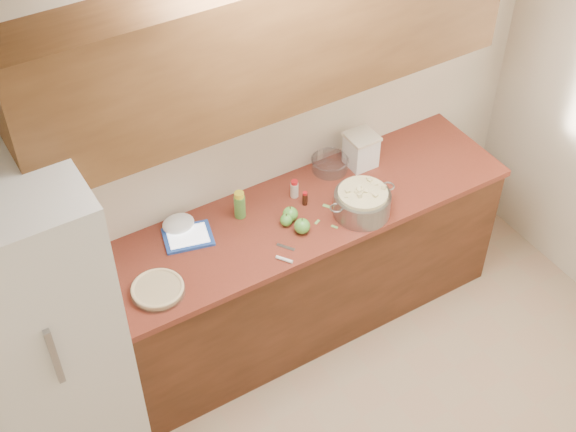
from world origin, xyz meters
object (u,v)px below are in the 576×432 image
colander (362,203)px  tablet (188,237)px  pie (158,290)px  flour_canister (361,150)px

colander → tablet: bearing=160.9°
pie → colander: colander is taller
colander → tablet: (-0.91, 0.31, -0.07)m
pie → flour_canister: 1.48m
pie → flour_canister: bearing=12.1°
colander → flour_canister: 0.43m
pie → colander: (1.21, -0.04, 0.05)m
pie → colander: bearing=-2.0°
tablet → colander: bearing=-4.8°
pie → flour_canister: (1.44, 0.31, 0.08)m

